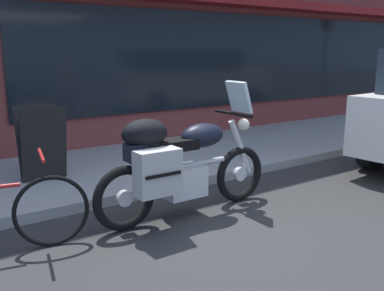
{
  "coord_description": "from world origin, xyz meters",
  "views": [
    {
      "loc": [
        -2.57,
        -2.99,
        1.73
      ],
      "look_at": [
        0.08,
        0.83,
        0.7
      ],
      "focal_mm": 40.06,
      "sensor_mm": 36.0,
      "label": 1
    }
  ],
  "objects": [
    {
      "name": "ground_plane",
      "position": [
        0.0,
        0.0,
        0.0
      ],
      "size": [
        80.0,
        80.0,
        0.0
      ],
      "primitive_type": "plane",
      "color": "#2C2C2C"
    },
    {
      "name": "touring_motorcycle",
      "position": [
        -0.25,
        0.6,
        0.61
      ],
      "size": [
        2.14,
        0.67,
        1.41
      ],
      "color": "black",
      "rests_on": "ground_plane"
    },
    {
      "name": "sandwich_board_sign",
      "position": [
        -1.13,
        2.42,
        0.59
      ],
      "size": [
        0.55,
        0.41,
        0.94
      ],
      "color": "black",
      "rests_on": "sidewalk_curb"
    }
  ]
}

